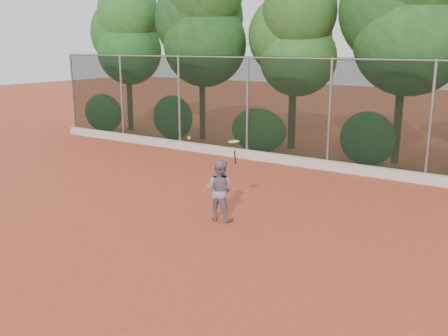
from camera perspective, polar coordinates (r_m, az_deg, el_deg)
The scene contains 7 objects.
ground at distance 10.49m, azimuth -3.04°, elevation -7.75°, with size 80.00×80.00×0.00m, color #BA462B.
concrete_curb at distance 16.18m, azimuth 11.45°, elevation 0.35°, with size 24.00×0.20×0.30m, color beige.
tennis_player at distance 11.19m, azimuth -0.49°, elevation -2.57°, with size 0.67×0.52×1.39m, color gray.
chainlink_fence at distance 16.05m, azimuth 11.99°, elevation 6.41°, with size 24.09×0.09×3.50m.
foliage_backdrop at distance 17.97m, azimuth 13.16°, elevation 15.26°, with size 23.70×3.63×7.55m.
tennis_racket at distance 10.64m, azimuth 1.13°, elevation 2.81°, with size 0.31×0.32×0.53m.
tennis_ball_in_flight at distance 11.53m, azimuth -4.01°, elevation 3.45°, with size 0.07×0.07×0.07m.
Camera 1 is at (5.83, -7.81, 3.86)m, focal length 40.00 mm.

